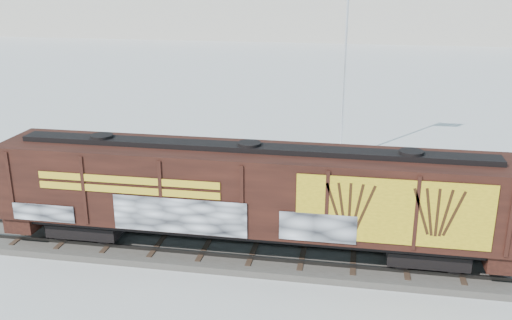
% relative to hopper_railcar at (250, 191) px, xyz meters
% --- Properties ---
extents(ground, '(500.00, 500.00, 0.00)m').
position_rel_hopper_railcar_xyz_m(ground, '(2.15, 0.01, -2.86)').
color(ground, white).
rests_on(ground, ground).
extents(rail_track, '(50.00, 3.40, 0.43)m').
position_rel_hopper_railcar_xyz_m(rail_track, '(2.15, 0.01, -2.71)').
color(rail_track, '#59544C').
rests_on(rail_track, ground).
extents(parking_strip, '(40.00, 8.00, 0.03)m').
position_rel_hopper_railcar_xyz_m(parking_strip, '(2.15, 7.51, -2.84)').
color(parking_strip, white).
rests_on(parking_strip, ground).
extents(hopper_railcar, '(20.04, 3.06, 4.32)m').
position_rel_hopper_railcar_xyz_m(hopper_railcar, '(0.00, 0.00, 0.00)').
color(hopper_railcar, black).
rests_on(hopper_railcar, rail_track).
extents(flagpole, '(2.30, 0.90, 11.02)m').
position_rel_hopper_railcar_xyz_m(flagpole, '(3.23, 13.58, 1.18)').
color(flagpole, silver).
rests_on(flagpole, ground).
extents(car_silver, '(4.93, 2.37, 1.62)m').
position_rel_hopper_railcar_xyz_m(car_silver, '(-7.19, 8.26, -2.02)').
color(car_silver, '#AEB1B6').
rests_on(car_silver, parking_strip).
extents(car_white, '(5.22, 3.18, 1.63)m').
position_rel_hopper_railcar_xyz_m(car_white, '(0.32, 6.32, -2.01)').
color(car_white, silver).
rests_on(car_white, parking_strip).
extents(car_dark, '(4.95, 2.87, 1.35)m').
position_rel_hopper_railcar_xyz_m(car_dark, '(10.67, 7.97, -2.15)').
color(car_dark, black).
rests_on(car_dark, parking_strip).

